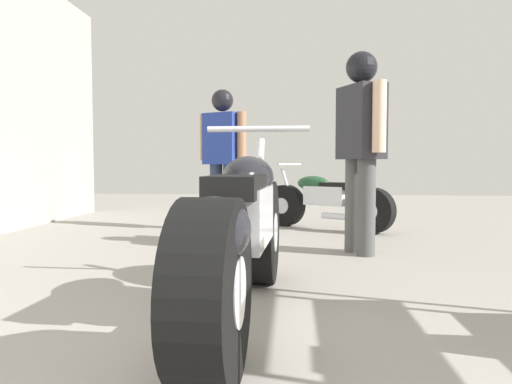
{
  "coord_description": "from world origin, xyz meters",
  "views": [
    {
      "loc": [
        0.38,
        -0.43,
        0.81
      ],
      "look_at": [
        0.08,
        3.57,
        0.57
      ],
      "focal_mm": 34.77,
      "sensor_mm": 36.0,
      "label": 1
    }
  ],
  "objects_px": {
    "motorcycle_black_naked": "(329,202)",
    "mechanic_with_helmet": "(361,134)",
    "mechanic_in_blue": "(223,146)",
    "motorcycle_maroon_cruiser": "(241,236)"
  },
  "relations": [
    {
      "from": "motorcycle_black_naked",
      "to": "mechanic_in_blue",
      "type": "xyz_separation_m",
      "value": [
        -1.27,
        -0.16,
        0.67
      ]
    },
    {
      "from": "motorcycle_maroon_cruiser",
      "to": "mechanic_with_helmet",
      "type": "xyz_separation_m",
      "value": [
        0.86,
        1.97,
        0.63
      ]
    },
    {
      "from": "motorcycle_black_naked",
      "to": "mechanic_with_helmet",
      "type": "height_order",
      "value": "mechanic_with_helmet"
    },
    {
      "from": "motorcycle_maroon_cruiser",
      "to": "mechanic_with_helmet",
      "type": "height_order",
      "value": "mechanic_with_helmet"
    },
    {
      "from": "motorcycle_black_naked",
      "to": "motorcycle_maroon_cruiser",
      "type": "bearing_deg",
      "value": -101.07
    },
    {
      "from": "motorcycle_black_naked",
      "to": "mechanic_in_blue",
      "type": "bearing_deg",
      "value": -172.95
    },
    {
      "from": "motorcycle_maroon_cruiser",
      "to": "mechanic_in_blue",
      "type": "distance_m",
      "value": 3.49
    },
    {
      "from": "motorcycle_black_naked",
      "to": "mechanic_with_helmet",
      "type": "distance_m",
      "value": 1.75
    },
    {
      "from": "motorcycle_maroon_cruiser",
      "to": "motorcycle_black_naked",
      "type": "height_order",
      "value": "motorcycle_maroon_cruiser"
    },
    {
      "from": "motorcycle_black_naked",
      "to": "mechanic_in_blue",
      "type": "height_order",
      "value": "mechanic_in_blue"
    }
  ]
}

